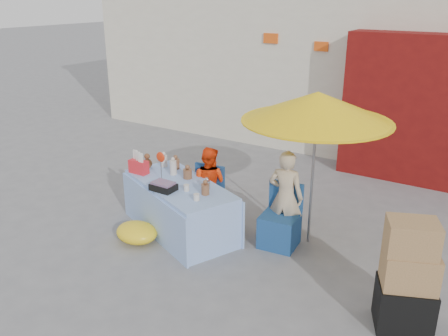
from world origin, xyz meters
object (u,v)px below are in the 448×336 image
Objects in this scene: umbrella at (317,107)px; box_stack at (407,280)px; market_table at (179,206)px; chair_left at (204,207)px; chair_right at (280,228)px; vendor_orange at (209,184)px; vendor_beige at (286,197)px.

box_stack is (1.50, -1.12, -1.34)m from umbrella.
chair_left is (0.15, 0.39, -0.12)m from market_table.
chair_left is 1.25m from chair_right.
chair_left is 2.27m from umbrella.
market_table is at bearing 171.95° from box_stack.
vendor_orange reaches higher than chair_left.
vendor_beige is (1.40, 0.52, 0.28)m from market_table.
box_stack is at bearing -36.75° from umbrella.
umbrella is at bearing 3.95° from chair_left.
chair_right is at bearing -136.71° from umbrella.
umbrella reaches higher than vendor_beige.
chair_right is 1.69m from umbrella.
chair_left is 1.00× the size of chair_right.
box_stack is (3.21, -0.45, 0.18)m from market_table.
umbrella is (0.30, 0.15, 1.23)m from vendor_beige.
vendor_beige is at bearing -0.31° from chair_left.
box_stack is (3.05, -0.97, -0.02)m from vendor_orange.
vendor_orange is (-1.25, 0.13, 0.32)m from chair_right.
umbrella is 2.30m from box_stack.
chair_right is 0.42m from vendor_beige.
vendor_beige is (1.25, 0.00, 0.09)m from vendor_orange.
chair_left is at bearing 164.65° from box_stack.
umbrella is at bearing 179.10° from vendor_orange.
market_table is 1.74× the size of box_stack.
market_table is 0.43m from chair_left.
market_table is at bearing 13.94° from vendor_beige.
umbrella is at bearing 44.66° from market_table.
chair_left is 0.65× the size of vendor_beige.
vendor_beige is at bearing 82.82° from chair_right.
umbrella reaches higher than chair_left.
box_stack reaches higher than market_table.
market_table is 2.47× the size of chair_left.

